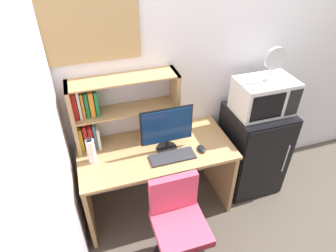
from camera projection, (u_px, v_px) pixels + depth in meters
wall_back at (272, 57)px, 2.81m from camera, size 6.40×0.04×2.60m
desk at (157, 167)px, 2.68m from camera, size 1.35×0.65×0.76m
hutch_bookshelf at (109, 111)px, 2.44m from camera, size 0.90×0.23×0.62m
monitor at (167, 128)px, 2.42m from camera, size 0.45×0.18×0.42m
keyboard at (172, 157)px, 2.45m from camera, size 0.38×0.15×0.02m
computer_mouse at (201, 149)px, 2.53m from camera, size 0.06×0.11×0.03m
water_bottle at (91, 151)px, 2.36m from camera, size 0.07×0.07×0.24m
mini_fridge at (252, 149)px, 2.99m from camera, size 0.56×0.54×0.93m
microwave at (264, 96)px, 2.63m from camera, size 0.52×0.35×0.32m
desk_fan at (274, 61)px, 2.43m from camera, size 0.20×0.11×0.30m
desk_chair at (178, 229)px, 2.33m from camera, size 0.47×0.47×0.84m
wall_corkboard at (85, 28)px, 2.10m from camera, size 0.80×0.02×0.53m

